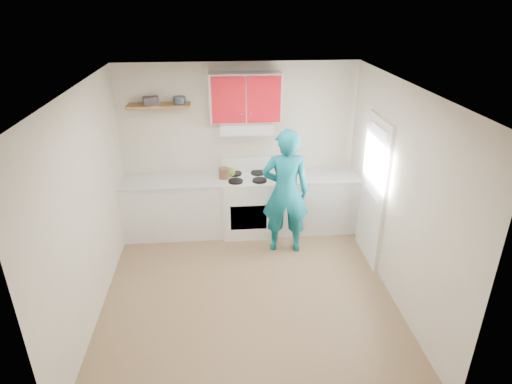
{
  "coord_description": "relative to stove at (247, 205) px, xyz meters",
  "views": [
    {
      "loc": [
        -0.29,
        -4.49,
        3.49
      ],
      "look_at": [
        0.15,
        0.55,
        1.15
      ],
      "focal_mm": 30.31,
      "sensor_mm": 36.0,
      "label": 1
    }
  ],
  "objects": [
    {
      "name": "floor",
      "position": [
        -0.1,
        -1.57,
        -0.46
      ],
      "size": [
        3.8,
        3.8,
        0.0
      ],
      "primitive_type": "plane",
      "color": "brown",
      "rests_on": "ground"
    },
    {
      "name": "person",
      "position": [
        0.51,
        -0.58,
        0.47
      ],
      "size": [
        0.72,
        0.52,
        1.85
      ],
      "primitive_type": "imported",
      "rotation": [
        0.0,
        0.0,
        3.03
      ],
      "color": "#0D6A7A",
      "rests_on": "floor"
    },
    {
      "name": "silicone_mat",
      "position": [
        1.53,
        0.04,
        0.44
      ],
      "size": [
        0.33,
        0.28,
        0.01
      ],
      "primitive_type": "cube",
      "rotation": [
        0.0,
        0.0,
        -0.04
      ],
      "color": "red",
      "rests_on": "counter_right"
    },
    {
      "name": "front_wall",
      "position": [
        -0.1,
        -3.47,
        0.84
      ],
      "size": [
        3.6,
        0.04,
        2.6
      ],
      "primitive_type": "cube",
      "color": "beige",
      "rests_on": "floor"
    },
    {
      "name": "right_wall",
      "position": [
        1.7,
        -1.57,
        0.84
      ],
      "size": [
        0.04,
        3.8,
        2.6
      ],
      "primitive_type": "cube",
      "color": "beige",
      "rests_on": "floor"
    },
    {
      "name": "tin",
      "position": [
        -0.95,
        0.17,
        1.63
      ],
      "size": [
        0.2,
        0.2,
        0.11
      ],
      "primitive_type": "cylinder",
      "rotation": [
        0.0,
        0.0,
        -0.13
      ],
      "color": "#333D4C",
      "rests_on": "shelf"
    },
    {
      "name": "books",
      "position": [
        -1.35,
        0.17,
        1.63
      ],
      "size": [
        0.25,
        0.21,
        0.11
      ],
      "primitive_type": "cube",
      "rotation": [
        0.0,
        0.0,
        0.29
      ],
      "color": "#443C40",
      "rests_on": "shelf"
    },
    {
      "name": "counter_left",
      "position": [
        -1.14,
        0.02,
        -0.01
      ],
      "size": [
        1.52,
        0.6,
        0.9
      ],
      "primitive_type": "cube",
      "color": "silver",
      "rests_on": "floor"
    },
    {
      "name": "left_wall",
      "position": [
        -1.9,
        -1.57,
        0.84
      ],
      "size": [
        0.04,
        3.8,
        2.6
      ],
      "primitive_type": "cube",
      "color": "beige",
      "rests_on": "floor"
    },
    {
      "name": "door_glass",
      "position": [
        1.65,
        -0.88,
        0.99
      ],
      "size": [
        0.01,
        0.55,
        0.95
      ],
      "primitive_type": "cube",
      "color": "white",
      "rests_on": "door"
    },
    {
      "name": "range_hood",
      "position": [
        0.0,
        0.1,
        1.24
      ],
      "size": [
        0.76,
        0.44,
        0.15
      ],
      "primitive_type": "cube",
      "color": "silver",
      "rests_on": "back_wall"
    },
    {
      "name": "shelf",
      "position": [
        -1.25,
        0.18,
        1.56
      ],
      "size": [
        0.9,
        0.3,
        0.04
      ],
      "primitive_type": "cube",
      "color": "brown",
      "rests_on": "back_wall"
    },
    {
      "name": "upper_cabinets",
      "position": [
        0.0,
        0.16,
        1.66
      ],
      "size": [
        1.02,
        0.33,
        0.7
      ],
      "primitive_type": "cube",
      "color": "#AF0F18",
      "rests_on": "back_wall"
    },
    {
      "name": "ceiling",
      "position": [
        -0.1,
        -1.57,
        2.14
      ],
      "size": [
        3.6,
        3.8,
        0.04
      ],
      "primitive_type": "cube",
      "color": "white",
      "rests_on": "floor"
    },
    {
      "name": "kettle",
      "position": [
        -0.26,
        0.08,
        0.53
      ],
      "size": [
        0.19,
        0.19,
        0.14
      ],
      "primitive_type": "ellipsoid",
      "rotation": [
        0.0,
        0.0,
        0.16
      ],
      "color": "#54701F",
      "rests_on": "stove"
    },
    {
      "name": "cutting_board",
      "position": [
        0.66,
        -0.01,
        0.45
      ],
      "size": [
        0.31,
        0.26,
        0.02
      ],
      "primitive_type": "cube",
      "rotation": [
        0.0,
        0.0,
        0.29
      ],
      "color": "olive",
      "rests_on": "counter_right"
    },
    {
      "name": "door",
      "position": [
        1.68,
        -0.88,
        0.56
      ],
      "size": [
        0.05,
        0.85,
        2.05
      ],
      "primitive_type": "cube",
      "color": "white",
      "rests_on": "floor"
    },
    {
      "name": "counter_right",
      "position": [
        1.04,
        0.02,
        -0.01
      ],
      "size": [
        1.32,
        0.6,
        0.9
      ],
      "primitive_type": "cube",
      "color": "silver",
      "rests_on": "floor"
    },
    {
      "name": "stove",
      "position": [
        0.0,
        0.0,
        0.0
      ],
      "size": [
        0.76,
        0.65,
        0.92
      ],
      "primitive_type": "cube",
      "color": "white",
      "rests_on": "floor"
    },
    {
      "name": "crock",
      "position": [
        -0.35,
        0.01,
        0.53
      ],
      "size": [
        0.17,
        0.17,
        0.18
      ],
      "primitive_type": "cylinder",
      "rotation": [
        0.0,
        0.0,
        -0.11
      ],
      "color": "brown",
      "rests_on": "counter_left"
    },
    {
      "name": "back_wall",
      "position": [
        -0.1,
        0.32,
        0.84
      ],
      "size": [
        3.6,
        0.04,
        2.6
      ],
      "primitive_type": "cube",
      "color": "beige",
      "rests_on": "floor"
    }
  ]
}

